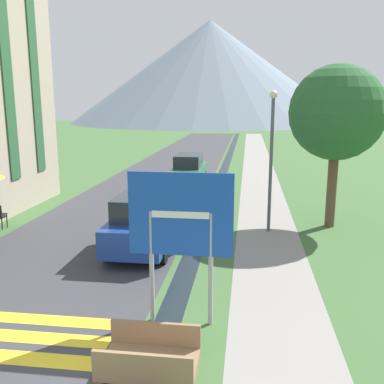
# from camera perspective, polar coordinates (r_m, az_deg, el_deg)

# --- Properties ---
(ground_plane) EXTENTS (160.00, 160.00, 0.00)m
(ground_plane) POSITION_cam_1_polar(r_m,az_deg,el_deg) (25.04, 0.87, 1.22)
(ground_plane) COLOR #3D6033
(road) EXTENTS (6.40, 60.00, 0.01)m
(road) POSITION_cam_1_polar(r_m,az_deg,el_deg) (35.16, -1.30, 4.33)
(road) COLOR #38383D
(road) RESTS_ON ground_plane
(footpath) EXTENTS (2.20, 60.00, 0.01)m
(footpath) POSITION_cam_1_polar(r_m,az_deg,el_deg) (34.76, 8.71, 4.11)
(footpath) COLOR gray
(footpath) RESTS_ON ground_plane
(drainage_channel) EXTENTS (0.60, 60.00, 0.00)m
(drainage_channel) POSITION_cam_1_polar(r_m,az_deg,el_deg) (34.79, 4.75, 4.21)
(drainage_channel) COLOR black
(drainage_channel) RESTS_ON ground_plane
(mountain_distant) EXTENTS (62.65, 62.65, 22.53)m
(mountain_distant) POSITION_cam_1_polar(r_m,az_deg,el_deg) (101.07, 2.39, 15.68)
(mountain_distant) COLOR slate
(mountain_distant) RESTS_ON ground_plane
(road_sign) EXTENTS (2.17, 0.11, 3.28)m
(road_sign) POSITION_cam_1_polar(r_m,az_deg,el_deg) (8.81, -1.53, -4.51)
(road_sign) COLOR #9E9EA3
(road_sign) RESTS_ON ground_plane
(footbridge) EXTENTS (1.70, 1.10, 0.65)m
(footbridge) POSITION_cam_1_polar(r_m,az_deg,el_deg) (8.11, -5.69, -21.27)
(footbridge) COLOR #846647
(footbridge) RESTS_ON ground_plane
(parked_car_near) EXTENTS (1.88, 4.39, 1.82)m
(parked_car_near) POSITION_cam_1_polar(r_m,az_deg,el_deg) (13.87, -6.25, -3.81)
(parked_car_near) COLOR navy
(parked_car_near) RESTS_ON ground_plane
(parked_car_far) EXTENTS (1.70, 4.31, 1.82)m
(parked_car_far) POSITION_cam_1_polar(r_m,az_deg,el_deg) (23.92, -0.39, 2.92)
(parked_car_far) COLOR #28663D
(parked_car_far) RESTS_ON ground_plane
(streetlamp) EXTENTS (0.28, 0.28, 5.05)m
(streetlamp) POSITION_cam_1_polar(r_m,az_deg,el_deg) (15.45, 10.54, 5.58)
(streetlamp) COLOR #515156
(streetlamp) RESTS_ON ground_plane
(tree_by_path) EXTENTS (3.46, 3.46, 6.01)m
(tree_by_path) POSITION_cam_1_polar(r_m,az_deg,el_deg) (16.60, 18.76, 9.91)
(tree_by_path) COLOR brown
(tree_by_path) RESTS_ON ground_plane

